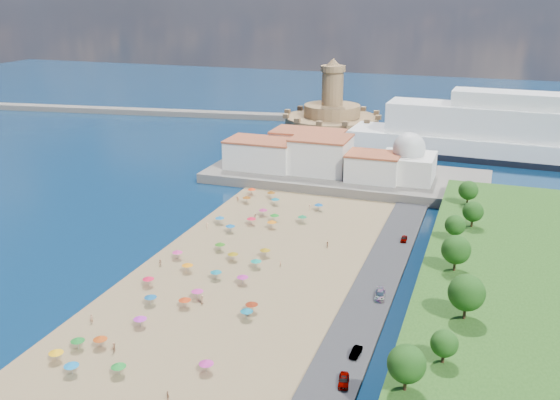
% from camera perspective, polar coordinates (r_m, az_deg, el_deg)
% --- Properties ---
extents(ground, '(700.00, 700.00, 0.00)m').
position_cam_1_polar(ground, '(142.75, -4.86, -5.91)').
color(ground, '#071938').
rests_on(ground, ground).
extents(terrace, '(90.00, 36.00, 3.00)m').
position_cam_1_polar(terrace, '(204.47, 6.04, 2.15)').
color(terrace, '#59544C').
rests_on(terrace, ground).
extents(jetty, '(18.00, 70.00, 2.40)m').
position_cam_1_polar(jetty, '(242.63, 2.91, 4.79)').
color(jetty, '#59544C').
rests_on(jetty, ground).
extents(breakwater, '(199.03, 34.77, 2.60)m').
position_cam_1_polar(breakwater, '(322.15, -11.83, 7.89)').
color(breakwater, '#59544C').
rests_on(breakwater, ground).
extents(waterfront_buildings, '(57.00, 29.00, 11.00)m').
position_cam_1_polar(waterfront_buildings, '(206.59, 2.61, 4.24)').
color(waterfront_buildings, silver).
rests_on(waterfront_buildings, terrace).
extents(domed_building, '(16.00, 16.00, 15.00)m').
position_cam_1_polar(domed_building, '(197.18, 11.64, 3.50)').
color(domed_building, silver).
rests_on(domed_building, terrace).
extents(fortress, '(40.00, 40.00, 32.40)m').
position_cam_1_polar(fortress, '(269.70, 4.75, 7.35)').
color(fortress, '#A57D52').
rests_on(fortress, ground).
extents(cruise_ship, '(140.32, 26.84, 30.48)m').
position_cam_1_polar(cruise_ship, '(241.86, 22.93, 5.19)').
color(cruise_ship, black).
rests_on(cruise_ship, ground).
extents(beach_parasols, '(29.93, 117.06, 2.20)m').
position_cam_1_polar(beach_parasols, '(134.51, -7.09, -6.58)').
color(beach_parasols, gray).
rests_on(beach_parasols, beach).
extents(beachgoers, '(34.77, 97.77, 1.89)m').
position_cam_1_polar(beachgoers, '(141.61, -6.33, -5.66)').
color(beachgoers, tan).
rests_on(beachgoers, beach).
extents(parked_cars, '(2.55, 66.12, 1.44)m').
position_cam_1_polar(parked_cars, '(121.82, 8.56, -9.89)').
color(parked_cars, gray).
rests_on(parked_cars, promenade).
extents(hillside_trees, '(13.85, 106.15, 8.03)m').
position_cam_1_polar(hillside_trees, '(119.57, 15.35, -6.25)').
color(hillside_trees, '#382314').
rests_on(hillside_trees, hillside).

